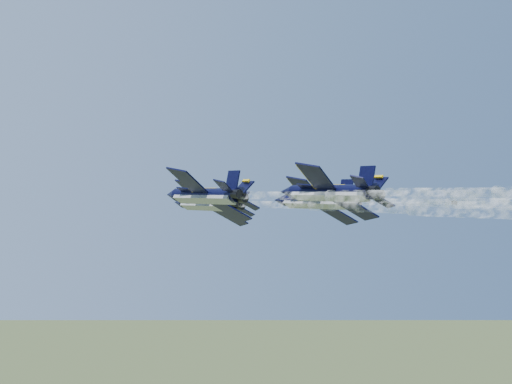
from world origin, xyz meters
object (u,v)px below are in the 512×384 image
jet_lead (207,203)px  jet_left (204,195)px  jet_right (315,201)px  jet_slot (329,192)px

jet_lead → jet_left: size_ratio=1.00×
jet_lead → jet_right: bearing=-55.8°
jet_right → jet_slot: (-8.14, -14.37, 0.00)m
jet_lead → jet_right: size_ratio=1.00×
jet_lead → jet_left: 16.45m
jet_slot → jet_lead: bearing=89.8°
jet_left → jet_slot: size_ratio=1.00×
jet_lead → jet_slot: same height
jet_right → jet_slot: 16.52m
jet_lead → jet_slot: size_ratio=1.00×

